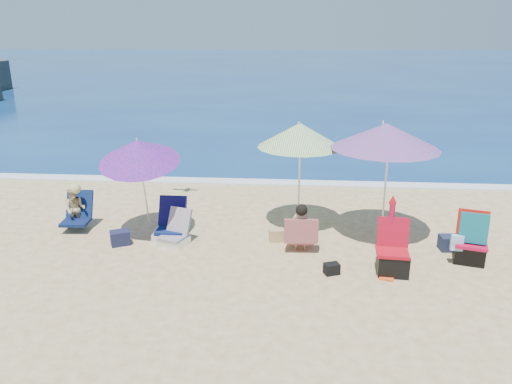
# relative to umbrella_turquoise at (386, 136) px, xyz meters

# --- Properties ---
(ground) EXTENTS (120.00, 120.00, 0.00)m
(ground) POSITION_rel_umbrella_turquoise_xyz_m (-2.17, -1.53, -2.12)
(ground) COLOR #D8BC84
(ground) RESTS_ON ground
(sea) EXTENTS (120.00, 80.00, 0.12)m
(sea) POSITION_rel_umbrella_turquoise_xyz_m (-2.17, 43.47, -2.17)
(sea) COLOR navy
(sea) RESTS_ON ground
(foam) EXTENTS (120.00, 0.50, 0.04)m
(foam) POSITION_rel_umbrella_turquoise_xyz_m (-2.17, 3.57, -2.10)
(foam) COLOR white
(foam) RESTS_ON ground
(umbrella_turquoise) EXTENTS (2.42, 2.42, 2.41)m
(umbrella_turquoise) POSITION_rel_umbrella_turquoise_xyz_m (0.00, 0.00, 0.00)
(umbrella_turquoise) COLOR silver
(umbrella_turquoise) RESTS_ON ground
(umbrella_striped) EXTENTS (1.96, 1.96, 2.31)m
(umbrella_striped) POSITION_rel_umbrella_turquoise_xyz_m (-1.65, 0.45, -0.10)
(umbrella_striped) COLOR silver
(umbrella_striped) RESTS_ON ground
(umbrella_blue) EXTENTS (1.68, 1.75, 2.20)m
(umbrella_blue) POSITION_rel_umbrella_turquoise_xyz_m (-4.80, -0.29, -0.32)
(umbrella_blue) COLOR white
(umbrella_blue) RESTS_ON ground
(furled_umbrella) EXTENTS (0.15, 0.15, 1.35)m
(furled_umbrella) POSITION_rel_umbrella_turquoise_xyz_m (-0.02, -1.29, -1.38)
(furled_umbrella) COLOR #B30C34
(furled_umbrella) RESTS_ON ground
(chair_navy) EXTENTS (0.63, 0.72, 0.81)m
(chair_navy) POSITION_rel_umbrella_turquoise_xyz_m (-4.24, -0.35, -1.91)
(chair_navy) COLOR #0D1C4B
(chair_navy) RESTS_ON ground
(chair_rainbow) EXTENTS (0.67, 0.73, 0.69)m
(chair_rainbow) POSITION_rel_umbrella_turquoise_xyz_m (-4.07, -0.65, -1.94)
(chair_rainbow) COLOR #DC5A4D
(chair_rainbow) RESTS_ON ground
(camp_chair_left) EXTENTS (0.60, 0.59, 0.95)m
(camp_chair_left) POSITION_rel_umbrella_turquoise_xyz_m (0.01, -1.54, -1.84)
(camp_chair_left) COLOR #B70D1A
(camp_chair_left) RESTS_ON ground
(camp_chair_right) EXTENTS (0.74, 0.73, 1.00)m
(camp_chair_right) POSITION_rel_umbrella_turquoise_xyz_m (1.49, -1.02, -1.76)
(camp_chair_right) COLOR #BE0D35
(camp_chair_right) RESTS_ON ground
(person_center) EXTENTS (0.65, 0.55, 0.94)m
(person_center) POSITION_rel_umbrella_turquoise_xyz_m (-1.59, -0.73, -1.67)
(person_center) COLOR tan
(person_center) RESTS_ON ground
(person_left) EXTENTS (0.58, 0.73, 1.01)m
(person_left) POSITION_rel_umbrella_turquoise_xyz_m (-6.34, -0.01, -1.66)
(person_left) COLOR tan
(person_left) RESTS_ON ground
(bag_navy_a) EXTENTS (0.45, 0.40, 0.29)m
(bag_navy_a) POSITION_rel_umbrella_turquoise_xyz_m (-5.16, -0.74, -1.98)
(bag_navy_a) COLOR #191C37
(bag_navy_a) RESTS_ON ground
(bag_tan) EXTENTS (0.32, 0.25, 0.25)m
(bag_tan) POSITION_rel_umbrella_turquoise_xyz_m (-2.07, -0.33, -2.00)
(bag_tan) COLOR tan
(bag_tan) RESTS_ON ground
(bag_navy_b) EXTENTS (0.41, 0.32, 0.29)m
(bag_navy_b) POSITION_rel_umbrella_turquoise_xyz_m (1.29, -0.50, -1.98)
(bag_navy_b) COLOR #1B243B
(bag_navy_b) RESTS_ON ground
(bag_black_b) EXTENTS (0.31, 0.26, 0.20)m
(bag_black_b) POSITION_rel_umbrella_turquoise_xyz_m (-1.05, -1.68, -2.02)
(bag_black_b) COLOR black
(bag_black_b) RESTS_ON ground
(orange_item) EXTENTS (0.26, 0.17, 0.03)m
(orange_item) POSITION_rel_umbrella_turquoise_xyz_m (-0.13, -1.83, -2.10)
(orange_item) COLOR #EF5119
(orange_item) RESTS_ON ground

